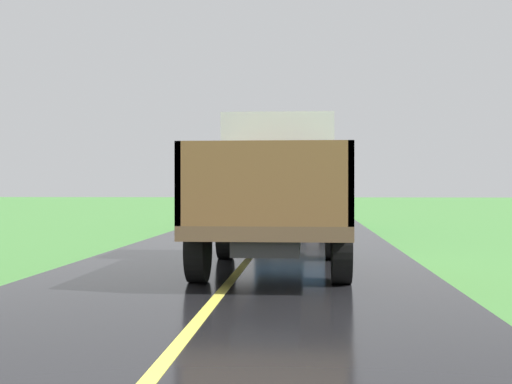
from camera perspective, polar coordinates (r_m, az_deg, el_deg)
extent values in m
cube|color=#2D2D30|center=(11.66, 1.54, -3.55)|extent=(0.90, 5.51, 0.24)
cube|color=brown|center=(11.65, 1.54, -2.57)|extent=(2.30, 5.80, 0.20)
cube|color=silver|center=(13.59, 1.94, 2.28)|extent=(2.10, 1.90, 1.90)
cube|color=black|center=(14.56, 2.09, 3.46)|extent=(1.79, 0.02, 0.76)
cube|color=brown|center=(10.77, -4.61, 0.65)|extent=(0.08, 3.85, 1.10)
cube|color=brown|center=(10.66, 7.26, 0.65)|extent=(0.08, 3.85, 1.10)
cube|color=brown|center=(8.78, 0.65, 0.71)|extent=(2.30, 0.08, 1.10)
cube|color=brown|center=(12.54, 1.74, 0.61)|extent=(2.30, 0.08, 1.10)
cylinder|color=black|center=(13.54, -2.54, -3.43)|extent=(0.28, 1.00, 1.00)
cylinder|color=black|center=(13.46, 6.39, -3.46)|extent=(0.28, 1.00, 1.00)
cylinder|color=black|center=(10.19, -4.82, -4.68)|extent=(0.28, 1.00, 1.00)
cylinder|color=black|center=(10.08, 7.10, -4.74)|extent=(0.28, 1.00, 1.00)
ellipsoid|color=#ABC622|center=(11.88, 4.10, -1.27)|extent=(0.47, 0.52, 0.48)
ellipsoid|color=#B9D324|center=(11.75, 0.84, 0.20)|extent=(0.58, 0.59, 0.38)
ellipsoid|color=#AAC426|center=(9.91, -0.88, 0.33)|extent=(0.46, 0.48, 0.48)
ellipsoid|color=#ADCF21|center=(9.71, -2.46, 0.59)|extent=(0.49, 0.54, 0.41)
ellipsoid|color=#AAC228|center=(11.51, -2.05, -1.07)|extent=(0.51, 0.60, 0.41)
ellipsoid|color=#AFBF28|center=(10.91, 5.93, 0.37)|extent=(0.44, 0.44, 0.47)
ellipsoid|color=#B3C01B|center=(10.13, 0.81, -1.22)|extent=(0.50, 0.52, 0.52)
ellipsoid|color=gold|center=(9.85, 0.06, -1.42)|extent=(0.59, 0.60, 0.51)
cube|color=#2D2D30|center=(23.96, 3.14, -1.54)|extent=(0.90, 5.51, 0.24)
cube|color=brown|center=(23.95, 3.14, -1.06)|extent=(2.30, 5.80, 0.20)
cube|color=#197A4C|center=(25.90, 3.23, 1.37)|extent=(2.10, 1.90, 1.90)
cube|color=black|center=(26.86, 3.26, 2.05)|extent=(1.79, 0.02, 0.76)
cube|color=#2D517F|center=(23.02, 0.33, 0.50)|extent=(0.08, 3.85, 1.10)
cube|color=#2D517F|center=(22.98, 5.86, 0.50)|extent=(0.08, 3.85, 1.10)
cube|color=#2D517F|center=(21.09, 2.98, 0.51)|extent=(2.30, 0.08, 1.10)
cube|color=#2D517F|center=(24.86, 3.18, 0.49)|extent=(2.30, 0.08, 1.10)
cylinder|color=black|center=(25.80, 0.88, -1.62)|extent=(0.28, 1.00, 1.00)
cylinder|color=black|center=(25.76, 5.55, -1.63)|extent=(0.28, 1.00, 1.00)
cylinder|color=black|center=(22.42, 0.37, -1.92)|extent=(0.28, 1.00, 1.00)
cylinder|color=black|center=(22.37, 5.75, -1.93)|extent=(0.28, 1.00, 1.00)
ellipsoid|color=#AFC322|center=(22.66, 4.63, -0.45)|extent=(0.52, 0.63, 0.47)
ellipsoid|color=#B7CB1C|center=(23.79, 1.87, -0.40)|extent=(0.44, 0.39, 0.47)
ellipsoid|color=#B5D221|center=(23.87, 4.67, 0.30)|extent=(0.47, 0.46, 0.50)
ellipsoid|color=gold|center=(22.91, 1.74, -0.42)|extent=(0.40, 0.50, 0.41)
ellipsoid|color=#B5C520|center=(23.89, 3.38, 0.30)|extent=(0.53, 0.68, 0.46)
ellipsoid|color=#A8C62B|center=(23.25, 2.25, -0.37)|extent=(0.57, 0.57, 0.47)
ellipsoid|color=gold|center=(22.25, 2.34, 0.39)|extent=(0.59, 0.56, 0.39)
ellipsoid|color=#B9CC26|center=(21.86, 2.81, 0.31)|extent=(0.47, 0.51, 0.45)
ellipsoid|color=gold|center=(22.51, 4.17, 0.41)|extent=(0.50, 0.60, 0.50)
ellipsoid|color=#AFCF2F|center=(21.40, 1.46, 1.22)|extent=(0.46, 0.56, 0.50)
ellipsoid|color=#BDCC24|center=(22.69, 3.78, -0.42)|extent=(0.50, 0.57, 0.50)
ellipsoid|color=#A9CB29|center=(22.62, 3.97, 1.10)|extent=(0.45, 0.54, 0.48)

